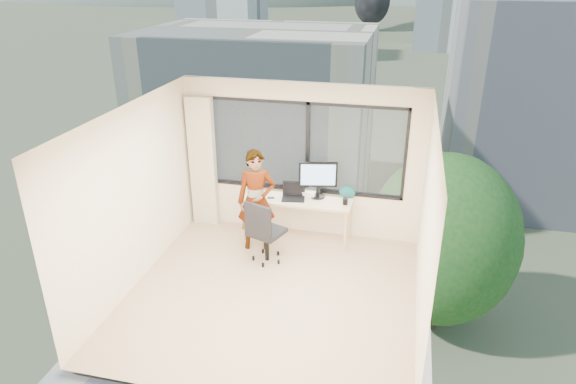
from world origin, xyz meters
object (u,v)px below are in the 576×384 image
(chair, at_px, (267,230))
(person, at_px, (256,201))
(laptop, at_px, (293,192))
(game_console, at_px, (308,192))
(monitor, at_px, (318,180))
(desk, at_px, (297,218))
(handbag, at_px, (347,192))

(chair, height_order, person, person)
(chair, distance_m, person, 0.55)
(chair, relative_size, laptop, 2.73)
(game_console, bearing_deg, monitor, -11.30)
(desk, distance_m, person, 0.85)
(laptop, bearing_deg, person, -153.48)
(person, relative_size, monitor, 2.66)
(game_console, bearing_deg, desk, -112.88)
(monitor, height_order, handbag, monitor)
(monitor, distance_m, handbag, 0.53)
(person, xyz_separation_m, laptop, (0.52, 0.37, 0.04))
(laptop, bearing_deg, chair, -117.34)
(chair, height_order, handbag, chair)
(monitor, xyz_separation_m, handbag, (0.48, 0.08, -0.21))
(chair, distance_m, game_console, 1.12)
(laptop, relative_size, handbag, 1.46)
(monitor, bearing_deg, handbag, -1.79)
(person, bearing_deg, game_console, 25.39)
(chair, relative_size, handbag, 3.99)
(desk, bearing_deg, handbag, 14.60)
(chair, height_order, game_console, chair)
(chair, distance_m, laptop, 0.85)
(desk, bearing_deg, monitor, 21.39)
(monitor, relative_size, game_console, 1.94)
(desk, bearing_deg, person, -144.24)
(person, xyz_separation_m, monitor, (0.89, 0.54, 0.23))
(monitor, distance_m, laptop, 0.46)
(monitor, distance_m, game_console, 0.34)
(person, bearing_deg, monitor, 15.82)
(game_console, relative_size, laptop, 0.82)
(desk, relative_size, laptop, 4.58)
(monitor, xyz_separation_m, laptop, (-0.37, -0.17, -0.19))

